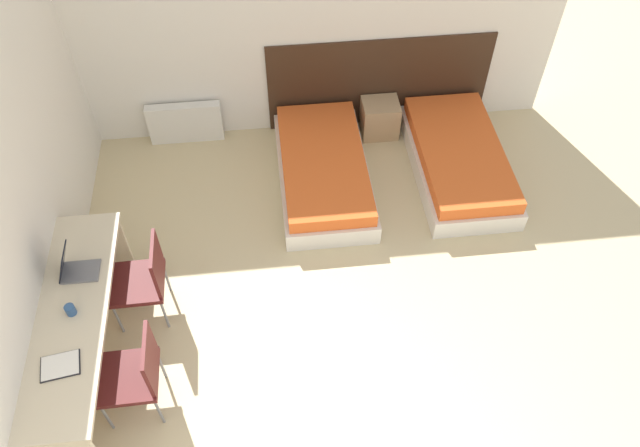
{
  "coord_description": "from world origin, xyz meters",
  "views": [
    {
      "loc": [
        -0.41,
        -1.23,
        4.96
      ],
      "look_at": [
        0.0,
        2.48,
        0.55
      ],
      "focal_mm": 35.0,
      "sensor_mm": 36.0,
      "label": 1
    }
  ],
  "objects_px": {
    "bed_near_window": "(323,170)",
    "laptop": "(74,268)",
    "bed_near_door": "(458,160)",
    "chair_near_notebook": "(135,372)",
    "chair_near_laptop": "(144,278)",
    "nightstand": "(380,118)"
  },
  "relations": [
    {
      "from": "bed_near_door",
      "to": "nightstand",
      "type": "bearing_deg",
      "value": 134.89
    },
    {
      "from": "chair_near_laptop",
      "to": "laptop",
      "type": "distance_m",
      "value": 0.58
    },
    {
      "from": "laptop",
      "to": "chair_near_laptop",
      "type": "bearing_deg",
      "value": 5.47
    },
    {
      "from": "nightstand",
      "to": "laptop",
      "type": "bearing_deg",
      "value": -142.94
    },
    {
      "from": "bed_near_door",
      "to": "chair_near_laptop",
      "type": "height_order",
      "value": "chair_near_laptop"
    },
    {
      "from": "nightstand",
      "to": "laptop",
      "type": "relative_size",
      "value": 1.38
    },
    {
      "from": "bed_near_window",
      "to": "bed_near_door",
      "type": "relative_size",
      "value": 1.0
    },
    {
      "from": "bed_near_door",
      "to": "chair_near_notebook",
      "type": "bearing_deg",
      "value": -143.86
    },
    {
      "from": "laptop",
      "to": "bed_near_door",
      "type": "bearing_deg",
      "value": 21.83
    },
    {
      "from": "bed_near_window",
      "to": "bed_near_door",
      "type": "xyz_separation_m",
      "value": [
        1.49,
        0.0,
        0.0
      ]
    },
    {
      "from": "bed_near_window",
      "to": "nightstand",
      "type": "distance_m",
      "value": 1.06
    },
    {
      "from": "nightstand",
      "to": "chair_near_laptop",
      "type": "height_order",
      "value": "chair_near_laptop"
    },
    {
      "from": "chair_near_laptop",
      "to": "laptop",
      "type": "height_order",
      "value": "laptop"
    },
    {
      "from": "bed_near_window",
      "to": "bed_near_door",
      "type": "height_order",
      "value": "same"
    },
    {
      "from": "bed_near_window",
      "to": "nightstand",
      "type": "bearing_deg",
      "value": 45.11
    },
    {
      "from": "bed_near_window",
      "to": "laptop",
      "type": "height_order",
      "value": "laptop"
    },
    {
      "from": "bed_near_window",
      "to": "chair_near_laptop",
      "type": "distance_m",
      "value": 2.3
    },
    {
      "from": "bed_near_window",
      "to": "bed_near_door",
      "type": "distance_m",
      "value": 1.49
    },
    {
      "from": "bed_near_window",
      "to": "chair_near_notebook",
      "type": "relative_size",
      "value": 2.04
    },
    {
      "from": "chair_near_notebook",
      "to": "laptop",
      "type": "distance_m",
      "value": 1.03
    },
    {
      "from": "chair_near_notebook",
      "to": "laptop",
      "type": "bearing_deg",
      "value": 119.74
    },
    {
      "from": "bed_near_door",
      "to": "chair_near_notebook",
      "type": "distance_m",
      "value": 4.03
    }
  ]
}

